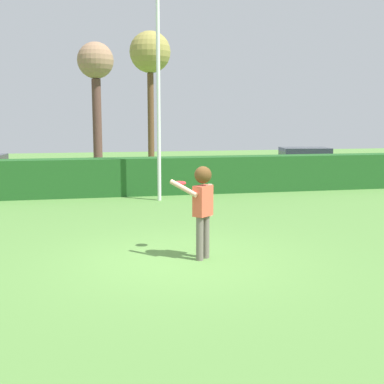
# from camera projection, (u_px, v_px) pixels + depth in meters

# --- Properties ---
(ground_plane) EXTENTS (60.00, 60.00, 0.00)m
(ground_plane) POSITION_uv_depth(u_px,v_px,m) (179.00, 260.00, 9.58)
(ground_plane) COLOR #55843C
(person) EXTENTS (0.82, 0.52, 1.78)m
(person) POSITION_uv_depth(u_px,v_px,m) (202.00, 201.00, 9.51)
(person) COLOR #6D625B
(person) RESTS_ON ground
(frisbee) EXTENTS (0.25, 0.25, 0.05)m
(frisbee) POSITION_uv_depth(u_px,v_px,m) (180.00, 183.00, 10.08)
(frisbee) COLOR red
(lamppost) EXTENTS (0.24, 0.24, 7.19)m
(lamppost) POSITION_uv_depth(u_px,v_px,m) (158.00, 77.00, 15.86)
(lamppost) COLOR silver
(lamppost) RESTS_ON ground
(hedge_row) EXTENTS (26.34, 0.90, 1.29)m
(hedge_row) POSITION_uv_depth(u_px,v_px,m) (136.00, 176.00, 17.52)
(hedge_row) COLOR #1F5320
(hedge_row) RESTS_ON ground
(parked_car_blue) EXTENTS (4.42, 2.37, 1.25)m
(parked_car_blue) POSITION_uv_depth(u_px,v_px,m) (305.00, 159.00, 23.88)
(parked_car_blue) COLOR #263FA5
(parked_car_blue) RESTS_ON ground
(birch_tree) EXTENTS (1.58, 1.58, 5.91)m
(birch_tree) POSITION_uv_depth(u_px,v_px,m) (96.00, 71.00, 22.03)
(birch_tree) COLOR brown
(birch_tree) RESTS_ON ground
(oak_tree) EXTENTS (2.10, 2.10, 7.01)m
(oak_tree) POSITION_uv_depth(u_px,v_px,m) (150.00, 56.00, 25.80)
(oak_tree) COLOR brown
(oak_tree) RESTS_ON ground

